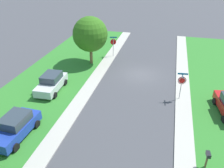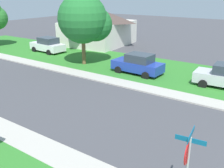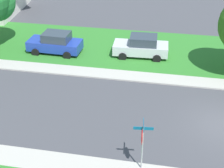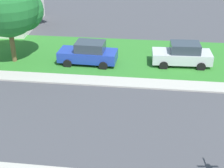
% 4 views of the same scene
% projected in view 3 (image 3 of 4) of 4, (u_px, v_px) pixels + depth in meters
% --- Properties ---
extents(ground_plane, '(120.00, 120.00, 0.00)m').
position_uv_depth(ground_plane, '(224.00, 126.00, 19.51)').
color(ground_plane, '#424247').
extents(sidewalk_east, '(1.40, 56.00, 0.10)m').
position_uv_depth(sidewalk_east, '(52.00, 69.00, 25.36)').
color(sidewalk_east, '#ADA89E').
rests_on(sidewalk_east, ground).
extents(lawn_east, '(8.00, 56.00, 0.08)m').
position_uv_depth(lawn_east, '(70.00, 44.00, 29.34)').
color(lawn_east, '#2D7528').
rests_on(lawn_east, ground).
extents(stop_sign_far_corner, '(0.92, 0.92, 2.77)m').
position_uv_depth(stop_sign_far_corner, '(142.00, 139.00, 15.59)').
color(stop_sign_far_corner, '#9E9EA3').
rests_on(stop_sign_far_corner, ground).
extents(car_blue_behind_trees, '(2.15, 4.36, 1.76)m').
position_uv_depth(car_blue_behind_trees, '(55.00, 43.00, 27.45)').
color(car_blue_behind_trees, '#1E389E').
rests_on(car_blue_behind_trees, ground).
extents(car_silver_driveway_right, '(2.19, 4.38, 1.76)m').
position_uv_depth(car_silver_driveway_right, '(141.00, 46.00, 26.87)').
color(car_silver_driveway_right, silver).
rests_on(car_silver_driveway_right, ground).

